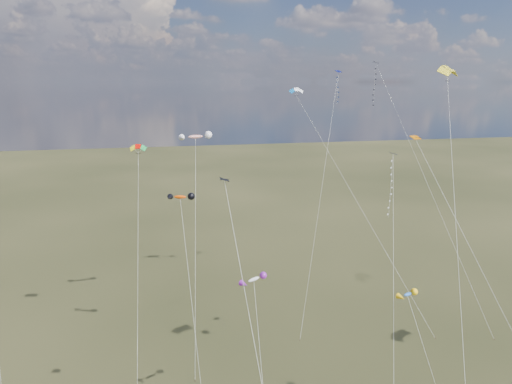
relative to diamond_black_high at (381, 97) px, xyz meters
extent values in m
cube|color=black|center=(-0.48, 1.21, 4.96)|extent=(1.16, 1.18, 0.35)
cylinder|color=silver|center=(3.65, -9.13, -12.30)|extent=(8.31, 20.71, 34.54)
cube|color=#332316|center=(7.79, -19.47, -29.50)|extent=(0.10, 0.10, 0.12)
cube|color=#0B104F|center=(-6.42, 0.93, 3.63)|extent=(1.03, 0.99, 0.32)
cylinder|color=silver|center=(-11.37, -6.82, -12.96)|extent=(9.93, 15.53, 33.21)
cube|color=#332316|center=(-16.32, -14.57, -29.50)|extent=(0.10, 0.10, 0.12)
cube|color=black|center=(-27.28, -26.98, -5.76)|extent=(0.76, 0.79, 0.23)
cylinder|color=silver|center=(-26.17, -35.18, -17.66)|extent=(2.23, 16.42, 23.82)
cube|color=#0C1544|center=(-7.87, -19.23, -5.35)|extent=(0.68, 0.71, 0.23)
cylinder|color=silver|center=(-11.26, -27.35, -17.45)|extent=(6.81, 16.28, 24.23)
cube|color=#CC6500|center=(-8.02, -23.56, -3.13)|extent=(0.95, 0.92, 0.29)
cylinder|color=silver|center=(-3.86, -31.66, -16.34)|extent=(8.35, 16.21, 26.45)
cylinder|color=silver|center=(-11.00, -36.41, -13.12)|extent=(9.26, 21.99, 32.89)
cylinder|color=silver|center=(-5.74, -7.43, -14.26)|extent=(12.82, 20.61, 30.62)
cube|color=#332316|center=(0.66, -17.71, -29.50)|extent=(0.10, 0.10, 0.12)
cylinder|color=silver|center=(-35.50, -13.35, -17.57)|extent=(0.96, 14.35, 24.00)
ellipsoid|color=#E14303|center=(-30.32, -10.11, -11.26)|extent=(3.12, 1.73, 1.00)
cylinder|color=silver|center=(-29.84, -16.18, -20.41)|extent=(0.99, 12.17, 18.31)
ellipsoid|color=silver|center=(-24.39, -25.03, -15.84)|extent=(2.68, 2.00, 0.68)
cylinder|color=silver|center=(-24.85, -31.02, -22.70)|extent=(0.95, 12.00, 13.74)
ellipsoid|color=red|center=(-27.68, -2.41, -4.99)|extent=(4.03, 1.66, 1.20)
cylinder|color=silver|center=(-28.78, -11.15, -17.27)|extent=(2.23, 17.51, 24.59)
cube|color=#332316|center=(-29.88, -19.90, -29.50)|extent=(0.10, 0.10, 0.12)
ellipsoid|color=blue|center=(-10.94, -29.26, -16.69)|extent=(2.01, 1.26, 0.70)
cylinder|color=silver|center=(-9.98, -33.01, -23.13)|extent=(1.95, 7.54, 12.88)
camera|label=1|loc=(-32.35, -63.71, 2.11)|focal=32.00mm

